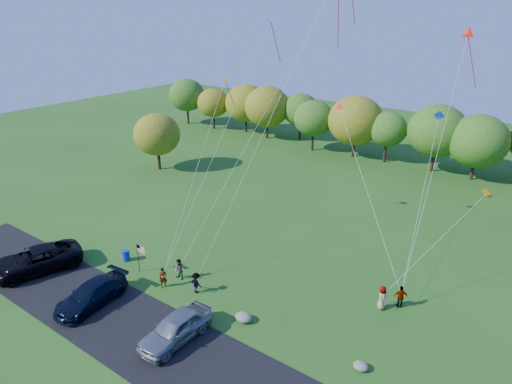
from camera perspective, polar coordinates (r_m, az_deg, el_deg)
ground at (r=32.33m, az=-8.69°, el=-13.46°), size 140.00×140.00×0.00m
asphalt_lane at (r=30.25m, az=-14.20°, el=-16.75°), size 44.00×6.00×0.06m
treeline at (r=58.32m, az=20.02°, el=6.91°), size 76.13×27.83×8.66m
minivan_dark at (r=38.56m, az=-25.77°, el=-7.64°), size 4.91×7.13×1.81m
minivan_navy at (r=33.16m, az=-19.90°, el=-11.96°), size 2.61×5.46×1.53m
minivan_silver at (r=28.77m, az=-10.03°, el=-16.43°), size 2.08×5.03×1.71m
flyer_a at (r=33.72m, az=-11.53°, el=-10.46°), size 0.63×0.67×1.54m
flyer_b at (r=34.36m, az=-9.55°, el=-9.53°), size 0.82×0.65×1.64m
flyer_c at (r=32.78m, az=-7.49°, el=-11.20°), size 1.03×0.63×1.54m
flyer_d at (r=32.56m, az=17.65°, el=-12.38°), size 1.01×0.81×1.61m
flyer_e at (r=32.03m, az=15.47°, el=-12.61°), size 0.97×0.98×1.71m
park_bench at (r=39.83m, az=-21.87°, el=-6.77°), size 1.65×0.75×0.94m
trash_barrel at (r=37.83m, az=-15.95°, el=-7.62°), size 0.59×0.59×0.89m
flag_assembly at (r=35.25m, az=-14.34°, el=-7.30°), size 0.88×0.57×2.37m
boulder_near at (r=30.22m, az=-1.58°, el=-15.39°), size 1.15×0.90×0.57m
boulder_far at (r=27.65m, az=12.96°, el=-20.45°), size 0.86×0.72×0.45m
kites_aloft at (r=35.59m, az=11.93°, el=20.88°), size 20.78×6.62×15.02m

